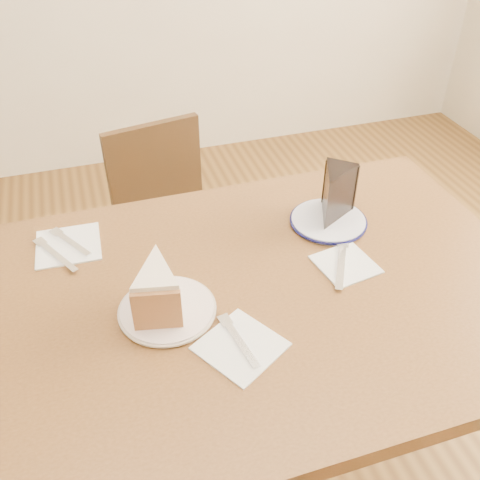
# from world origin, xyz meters

# --- Properties ---
(ground) EXTENTS (4.00, 4.00, 0.00)m
(ground) POSITION_xyz_m (0.00, 0.00, 0.00)
(ground) COLOR #4B3114
(ground) RESTS_ON ground
(table) EXTENTS (1.20, 0.80, 0.75)m
(table) POSITION_xyz_m (0.00, 0.00, 0.65)
(table) COLOR #4B2D14
(table) RESTS_ON ground
(chair_far) EXTENTS (0.44, 0.44, 0.77)m
(chair_far) POSITION_xyz_m (-0.06, 0.68, 0.43)
(chair_far) COLOR black
(chair_far) RESTS_ON ground
(plate_cream) EXTENTS (0.18, 0.18, 0.01)m
(plate_cream) POSITION_xyz_m (-0.19, -0.01, 0.76)
(plate_cream) COLOR silver
(plate_cream) RESTS_ON table
(plate_navy) EXTENTS (0.18, 0.18, 0.01)m
(plate_navy) POSITION_xyz_m (0.24, 0.17, 0.76)
(plate_navy) COLOR white
(plate_navy) RESTS_ON table
(carrot_cake) EXTENTS (0.11, 0.14, 0.09)m
(carrot_cake) POSITION_xyz_m (-0.20, 0.01, 0.81)
(carrot_cake) COLOR #F2E6C8
(carrot_cake) RESTS_ON plate_cream
(chocolate_cake) EXTENTS (0.13, 0.13, 0.12)m
(chocolate_cake) POSITION_xyz_m (0.25, 0.17, 0.82)
(chocolate_cake) COLOR black
(chocolate_cake) RESTS_ON plate_navy
(napkin_cream) EXTENTS (0.19, 0.19, 0.00)m
(napkin_cream) POSITION_xyz_m (-0.08, -0.14, 0.75)
(napkin_cream) COLOR white
(napkin_cream) RESTS_ON table
(napkin_navy) EXTENTS (0.14, 0.14, 0.00)m
(napkin_navy) POSITION_xyz_m (0.21, 0.01, 0.75)
(napkin_navy) COLOR white
(napkin_navy) RESTS_ON table
(napkin_spare) EXTENTS (0.15, 0.15, 0.00)m
(napkin_spare) POSITION_xyz_m (-0.36, 0.26, 0.75)
(napkin_spare) COLOR white
(napkin_spare) RESTS_ON table
(fork_cream) EXTENTS (0.04, 0.14, 0.00)m
(fork_cream) POSITION_xyz_m (-0.08, -0.13, 0.76)
(fork_cream) COLOR silver
(fork_cream) RESTS_ON napkin_cream
(knife_navy) EXTENTS (0.10, 0.16, 0.00)m
(knife_navy) POSITION_xyz_m (0.20, 0.01, 0.76)
(knife_navy) COLOR silver
(knife_navy) RESTS_ON napkin_navy
(fork_spare) EXTENTS (0.08, 0.13, 0.00)m
(fork_spare) POSITION_xyz_m (-0.35, 0.27, 0.76)
(fork_spare) COLOR silver
(fork_spare) RESTS_ON napkin_spare
(knife_spare) EXTENTS (0.09, 0.15, 0.00)m
(knife_spare) POSITION_xyz_m (-0.39, 0.23, 0.76)
(knife_spare) COLOR silver
(knife_spare) RESTS_ON napkin_spare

